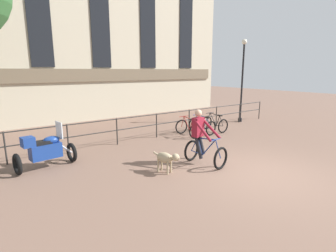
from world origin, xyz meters
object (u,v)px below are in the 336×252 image
object	(u,v)px
cyclist_with_bike	(202,140)
parked_bicycle_mid_left	(202,126)
dog	(167,158)
parked_motorcycle	(45,150)
street_lamp	(242,77)
parked_bicycle_mid_right	(215,124)
parked_bicycle_near_lamp	(188,128)

from	to	relation	value
cyclist_with_bike	parked_bicycle_mid_left	xyz separation A→B (m)	(2.84, 2.91, -0.41)
dog	parked_motorcycle	distance (m)	3.62
parked_motorcycle	street_lamp	size ratio (longest dim) A/B	0.39
street_lamp	parked_bicycle_mid_right	bearing A→B (deg)	-165.05
parked_bicycle_mid_left	parked_bicycle_mid_right	xyz separation A→B (m)	(0.85, -0.00, 0.00)
cyclist_with_bike	parked_motorcycle	size ratio (longest dim) A/B	0.97
parked_motorcycle	parked_bicycle_mid_right	distance (m)	7.67
parked_bicycle_near_lamp	cyclist_with_bike	bearing A→B (deg)	60.83
parked_bicycle_near_lamp	dog	bearing A→B (deg)	46.01
street_lamp	parked_bicycle_near_lamp	bearing A→B (deg)	-170.42
parked_motorcycle	street_lamp	bearing A→B (deg)	-90.97
parked_bicycle_near_lamp	parked_bicycle_mid_left	world-z (taller)	same
parked_bicycle_mid_right	street_lamp	size ratio (longest dim) A/B	0.25
cyclist_with_bike	parked_motorcycle	distance (m)	4.71
parked_bicycle_mid_left	dog	bearing A→B (deg)	29.78
cyclist_with_bike	dog	distance (m)	1.36
cyclist_with_bike	parked_bicycle_mid_right	distance (m)	4.71
cyclist_with_bike	parked_bicycle_mid_left	world-z (taller)	cyclist_with_bike
street_lamp	dog	bearing A→B (deg)	-155.39
cyclist_with_bike	street_lamp	distance (m)	7.76
dog	parked_bicycle_mid_left	world-z (taller)	parked_bicycle_mid_left
street_lamp	parked_bicycle_mid_left	bearing A→B (deg)	-168.31
cyclist_with_bike	parked_bicycle_mid_left	size ratio (longest dim) A/B	1.46
parked_motorcycle	parked_bicycle_near_lamp	world-z (taller)	parked_motorcycle
dog	parked_bicycle_mid_right	distance (m)	5.76
parked_bicycle_near_lamp	parked_bicycle_mid_left	size ratio (longest dim) A/B	1.01
dog	parked_bicycle_near_lamp	bearing A→B (deg)	22.75
dog	parked_motorcycle	xyz separation A→B (m)	(-2.66, 2.46, 0.13)
parked_motorcycle	parked_bicycle_mid_left	distance (m)	6.83
cyclist_with_bike	dog	bearing A→B (deg)	168.67
cyclist_with_bike	street_lamp	bearing A→B (deg)	20.37
dog	cyclist_with_bike	bearing A→B (deg)	-20.52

